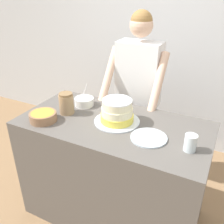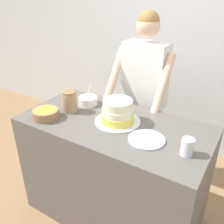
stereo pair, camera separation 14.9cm
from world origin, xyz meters
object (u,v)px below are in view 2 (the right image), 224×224
Objects in this scene: cake at (118,112)px; stoneware_jar at (69,102)px; frosting_bowl_white at (88,100)px; frosting_bowl_orange at (46,113)px; drinking_glass at (187,147)px; person_baker at (144,86)px; ceramic_plate at (147,139)px.

cake is 0.43m from stoneware_jar.
stoneware_jar is at bearing -103.76° from frosting_bowl_white.
cake reaches higher than frosting_bowl_white.
frosting_bowl_orange is 1.19× the size of stoneware_jar.
frosting_bowl_orange is 1.84× the size of drinking_glass.
stoneware_jar reaches higher than drinking_glass.
cake reaches higher than stoneware_jar.
person_baker is 0.61m from cake.
frosting_bowl_white is 1.00× the size of stoneware_jar.
cake is 2.00× the size of stoneware_jar.
cake is at bearing -19.66° from frosting_bowl_white.
frosting_bowl_orange is at bearing -117.79° from person_baker.
stoneware_jar is (0.09, 0.19, 0.05)m from frosting_bowl_orange.
frosting_bowl_white reaches higher than drinking_glass.
frosting_bowl_orange is 1.19× the size of frosting_bowl_white.
frosting_bowl_white is 1.00m from drinking_glass.
frosting_bowl_white reaches higher than ceramic_plate.
stoneware_jar is (-0.36, -0.66, 0.01)m from person_baker.
drinking_glass is 0.64× the size of stoneware_jar.
drinking_glass is at bearing -48.74° from person_baker.
cake is 3.11× the size of drinking_glass.
person_baker is 8.22× the size of frosting_bowl_orange.
person_baker reaches higher than drinking_glass.
ceramic_plate is (0.37, -0.72, -0.07)m from person_baker.
person_baker reaches higher than cake.
frosting_bowl_white reaches higher than frosting_bowl_orange.
frosting_bowl_orange is 0.40m from frosting_bowl_white.
stoneware_jar reaches higher than ceramic_plate.
cake is at bearing -83.49° from person_baker.
stoneware_jar is (-0.73, 0.06, 0.08)m from ceramic_plate.
cake is 1.69× the size of frosting_bowl_orange.
person_baker is 0.75m from stoneware_jar.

